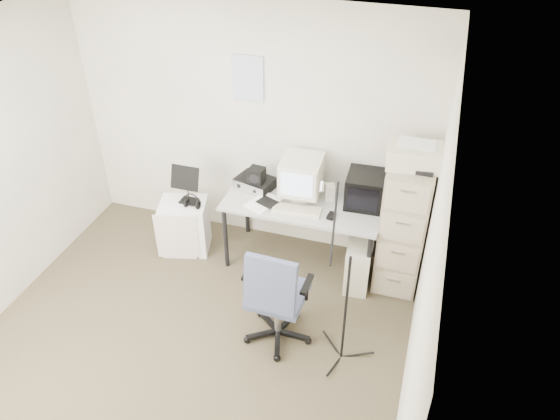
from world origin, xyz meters
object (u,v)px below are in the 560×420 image
(filing_cabinet, at_px, (404,224))
(office_chair, at_px, (278,293))
(side_cart, at_px, (185,226))
(desk, at_px, (303,232))

(filing_cabinet, distance_m, office_chair, 1.39)
(filing_cabinet, bearing_deg, side_cart, -175.00)
(filing_cabinet, xyz_separation_m, office_chair, (-0.88, -1.07, -0.14))
(desk, relative_size, office_chair, 1.46)
(desk, distance_m, office_chair, 1.05)
(office_chair, xyz_separation_m, side_cart, (-1.28, 0.88, -0.23))
(desk, bearing_deg, side_cart, -172.51)
(desk, bearing_deg, office_chair, -86.23)
(desk, height_order, office_chair, office_chair)
(desk, bearing_deg, filing_cabinet, 1.81)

